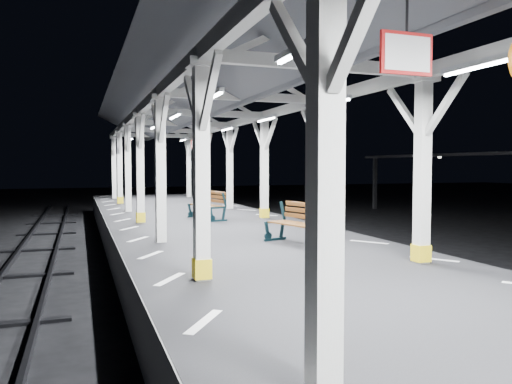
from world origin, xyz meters
TOP-DOWN VIEW (x-y plane):
  - ground at (0.00, 0.00)m, footprint 120.00×120.00m
  - platform at (0.00, 0.00)m, footprint 6.00×50.00m
  - hazard_stripes_left at (-2.45, 0.00)m, footprint 1.00×48.00m
  - canopy at (0.00, -0.02)m, footprint 5.40×49.00m
  - bench_mid at (0.85, 4.61)m, footprint 1.06×1.79m
  - bench_far at (0.24, 10.41)m, footprint 0.96×1.77m

SIDE VIEW (x-z plane):
  - ground at x=0.00m, z-range 0.00..0.00m
  - platform at x=0.00m, z-range 0.00..1.00m
  - hazard_stripes_left at x=-2.45m, z-range 1.00..1.01m
  - bench_far at x=0.24m, z-range 1.03..1.94m
  - bench_mid at x=0.85m, z-range 1.03..1.94m
  - canopy at x=0.00m, z-range 2.23..6.88m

